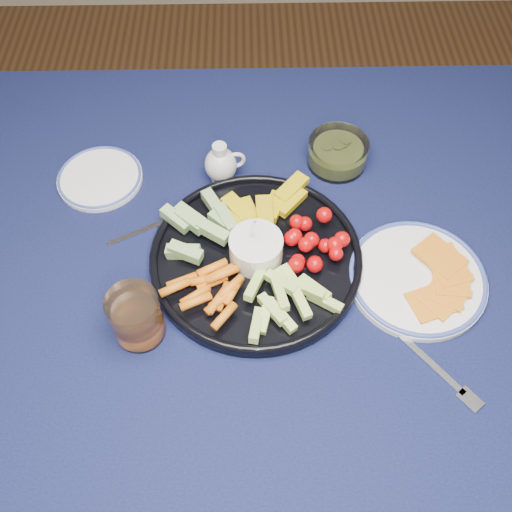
{
  "coord_description": "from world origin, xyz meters",
  "views": [
    {
      "loc": [
        -0.08,
        -0.61,
        1.62
      ],
      "look_at": [
        -0.06,
        -0.03,
        0.77
      ],
      "focal_mm": 40.0,
      "sensor_mm": 36.0,
      "label": 1
    }
  ],
  "objects_px": {
    "pickle_bowl": "(337,154)",
    "cheese_plate": "(417,277)",
    "dining_table": "(288,275)",
    "side_plate_extra": "(100,178)",
    "crudite_platter": "(254,255)",
    "creamer_pitcher": "(221,164)",
    "juice_tumbler": "(137,318)"
  },
  "relations": [
    {
      "from": "creamer_pitcher",
      "to": "juice_tumbler",
      "type": "bearing_deg",
      "value": -111.05
    },
    {
      "from": "creamer_pitcher",
      "to": "dining_table",
      "type": "bearing_deg",
      "value": -54.9
    },
    {
      "from": "creamer_pitcher",
      "to": "pickle_bowl",
      "type": "distance_m",
      "value": 0.24
    },
    {
      "from": "juice_tumbler",
      "to": "side_plate_extra",
      "type": "xyz_separation_m",
      "value": [
        -0.12,
        0.34,
        -0.04
      ]
    },
    {
      "from": "dining_table",
      "to": "cheese_plate",
      "type": "height_order",
      "value": "cheese_plate"
    },
    {
      "from": "side_plate_extra",
      "to": "juice_tumbler",
      "type": "bearing_deg",
      "value": -71.53
    },
    {
      "from": "dining_table",
      "to": "creamer_pitcher",
      "type": "distance_m",
      "value": 0.26
    },
    {
      "from": "cheese_plate",
      "to": "side_plate_extra",
      "type": "xyz_separation_m",
      "value": [
        -0.6,
        0.25,
        -0.01
      ]
    },
    {
      "from": "crudite_platter",
      "to": "juice_tumbler",
      "type": "xyz_separation_m",
      "value": [
        -0.2,
        -0.14,
        0.02
      ]
    },
    {
      "from": "juice_tumbler",
      "to": "dining_table",
      "type": "bearing_deg",
      "value": 31.73
    },
    {
      "from": "dining_table",
      "to": "crudite_platter",
      "type": "xyz_separation_m",
      "value": [
        -0.07,
        -0.02,
        0.11
      ]
    },
    {
      "from": "crudite_platter",
      "to": "pickle_bowl",
      "type": "distance_m",
      "value": 0.3
    },
    {
      "from": "dining_table",
      "to": "side_plate_extra",
      "type": "height_order",
      "value": "side_plate_extra"
    },
    {
      "from": "crudite_platter",
      "to": "side_plate_extra",
      "type": "xyz_separation_m",
      "value": [
        -0.31,
        0.21,
        -0.02
      ]
    },
    {
      "from": "cheese_plate",
      "to": "side_plate_extra",
      "type": "bearing_deg",
      "value": 157.23
    },
    {
      "from": "side_plate_extra",
      "to": "cheese_plate",
      "type": "bearing_deg",
      "value": -22.77
    },
    {
      "from": "cheese_plate",
      "to": "dining_table",
      "type": "bearing_deg",
      "value": 162.42
    },
    {
      "from": "creamer_pitcher",
      "to": "cheese_plate",
      "type": "relative_size",
      "value": 0.36
    },
    {
      "from": "dining_table",
      "to": "pickle_bowl",
      "type": "distance_m",
      "value": 0.27
    },
    {
      "from": "cheese_plate",
      "to": "side_plate_extra",
      "type": "height_order",
      "value": "cheese_plate"
    },
    {
      "from": "crudite_platter",
      "to": "cheese_plate",
      "type": "bearing_deg",
      "value": -9.08
    },
    {
      "from": "side_plate_extra",
      "to": "creamer_pitcher",
      "type": "bearing_deg",
      "value": 0.56
    },
    {
      "from": "dining_table",
      "to": "cheese_plate",
      "type": "distance_m",
      "value": 0.26
    },
    {
      "from": "pickle_bowl",
      "to": "cheese_plate",
      "type": "height_order",
      "value": "pickle_bowl"
    },
    {
      "from": "dining_table",
      "to": "cheese_plate",
      "type": "xyz_separation_m",
      "value": [
        0.22,
        -0.07,
        0.1
      ]
    },
    {
      "from": "dining_table",
      "to": "creamer_pitcher",
      "type": "height_order",
      "value": "creamer_pitcher"
    },
    {
      "from": "dining_table",
      "to": "crudite_platter",
      "type": "bearing_deg",
      "value": -159.83
    },
    {
      "from": "pickle_bowl",
      "to": "side_plate_extra",
      "type": "relative_size",
      "value": 0.71
    },
    {
      "from": "pickle_bowl",
      "to": "creamer_pitcher",
      "type": "bearing_deg",
      "value": -171.02
    },
    {
      "from": "dining_table",
      "to": "cheese_plate",
      "type": "relative_size",
      "value": 6.69
    },
    {
      "from": "juice_tumbler",
      "to": "pickle_bowl",
      "type": "bearing_deg",
      "value": 45.98
    },
    {
      "from": "creamer_pitcher",
      "to": "pickle_bowl",
      "type": "bearing_deg",
      "value": 8.98
    }
  ]
}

